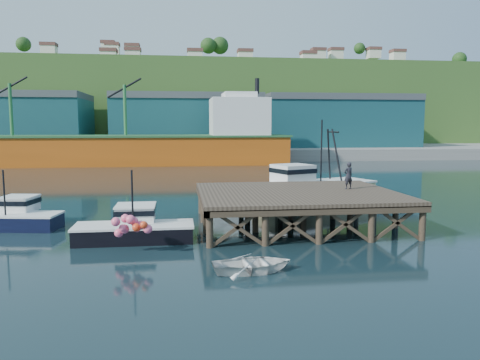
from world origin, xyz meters
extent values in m
plane|color=black|center=(0.00, 0.00, 0.00)|extent=(300.00, 300.00, 0.00)
cube|color=brown|center=(5.50, 0.00, 2.00)|extent=(12.00, 10.00, 0.25)
cube|color=#473828|center=(5.50, -4.85, 1.75)|extent=(12.00, 0.30, 0.35)
cylinder|color=#473828|center=(-0.20, -4.70, 0.80)|extent=(0.36, 0.36, 2.60)
cylinder|color=#473828|center=(11.20, -4.70, 0.80)|extent=(0.36, 0.36, 2.60)
cylinder|color=#473828|center=(-0.20, 4.70, 0.80)|extent=(0.36, 0.36, 2.60)
cylinder|color=#473828|center=(11.20, 4.70, 0.80)|extent=(0.36, 0.36, 2.60)
cube|color=gray|center=(0.00, 70.00, 1.00)|extent=(160.00, 40.00, 2.00)
cube|color=#185051|center=(0.00, 65.00, 6.50)|extent=(28.00, 16.00, 9.00)
cube|color=#185051|center=(30.00, 65.00, 6.50)|extent=(30.00, 16.00, 9.00)
cube|color=#C65512|center=(-12.00, 48.00, 2.20)|extent=(55.00, 9.50, 4.40)
cube|color=#26592D|center=(-12.00, 48.00, 4.50)|extent=(55.50, 10.00, 0.30)
cube|color=silver|center=(8.00, 48.00, 7.50)|extent=(9.00, 9.00, 6.00)
cube|color=silver|center=(8.00, 48.00, 10.80)|extent=(5.00, 7.00, 1.20)
cylinder|color=black|center=(11.00, 48.00, 12.50)|extent=(0.70, 0.70, 2.50)
cube|color=#2D511E|center=(0.00, 100.00, 11.00)|extent=(220.00, 50.00, 22.00)
cube|color=black|center=(-11.68, 1.12, 0.44)|extent=(5.91, 2.97, 0.88)
cube|color=silver|center=(-11.68, 1.12, 0.90)|extent=(6.03, 3.03, 0.12)
cube|color=silver|center=(-11.50, 2.12, 1.31)|extent=(2.12, 2.12, 0.88)
cube|color=black|center=(-11.50, 2.12, 1.51)|extent=(2.24, 2.24, 0.29)
cylinder|color=black|center=(-11.77, 0.57, 2.24)|extent=(0.10, 0.10, 2.72)
cube|color=black|center=(-4.10, -2.86, 0.43)|extent=(6.16, 2.29, 0.85)
cube|color=silver|center=(-4.10, -2.86, 0.87)|extent=(6.29, 2.34, 0.11)
cube|color=silver|center=(-4.10, -1.76, 1.28)|extent=(2.05, 2.05, 0.85)
cube|color=black|center=(-4.10, -1.76, 1.47)|extent=(2.17, 2.17, 0.28)
cylinder|color=black|center=(-4.10, -3.48, 2.37)|extent=(0.10, 0.10, 3.03)
sphere|color=#FF5D86|center=(-4.27, -5.51, 1.04)|extent=(0.40, 0.40, 0.40)
sphere|color=#FF5D86|center=(-3.42, -5.32, 1.23)|extent=(0.40, 0.40, 0.40)
sphere|color=red|center=(-3.80, -5.80, 1.42)|extent=(0.40, 0.40, 0.40)
cube|color=beige|center=(9.02, 7.90, 0.79)|extent=(10.24, 6.65, 1.59)
cube|color=silver|center=(9.02, 7.90, 1.63)|extent=(10.47, 6.87, 0.13)
cube|color=silver|center=(6.82, 7.90, 2.38)|extent=(3.36, 3.26, 1.59)
cube|color=black|center=(6.82, 7.90, 2.73)|extent=(3.47, 3.37, 0.35)
cylinder|color=black|center=(9.46, 7.90, 3.96)|extent=(0.12, 0.12, 5.28)
imported|color=white|center=(1.32, -8.89, 0.35)|extent=(3.59, 2.72, 0.70)
imported|color=black|center=(8.98, 0.58, 2.98)|extent=(0.72, 0.58, 1.72)
camera|label=1|loc=(-1.67, -27.79, 6.13)|focal=35.00mm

